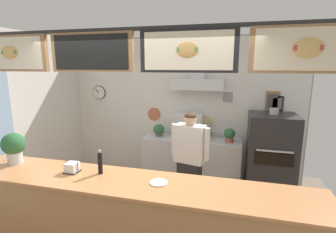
% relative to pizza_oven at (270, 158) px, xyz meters
% --- Properties ---
extents(back_wall_assembly, '(4.60, 2.44, 2.76)m').
position_rel_pizza_oven_xyz_m(back_wall_assembly, '(-1.61, 0.48, 0.74)').
color(back_wall_assembly, gray).
rests_on(back_wall_assembly, ground_plane).
extents(service_counter, '(3.88, 0.65, 1.06)m').
position_rel_pizza_oven_xyz_m(service_counter, '(-1.63, -1.99, -0.21)').
color(service_counter, '#B77F4C').
rests_on(service_counter, ground_plane).
extents(back_prep_counter, '(1.81, 0.53, 0.90)m').
position_rel_pizza_oven_xyz_m(back_prep_counter, '(-1.36, 0.24, -0.29)').
color(back_prep_counter, silver).
rests_on(back_prep_counter, ground_plane).
extents(pizza_oven, '(0.74, 0.74, 1.57)m').
position_rel_pizza_oven_xyz_m(pizza_oven, '(0.00, 0.00, 0.00)').
color(pizza_oven, '#232326').
rests_on(pizza_oven, ground_plane).
extents(shop_worker, '(0.57, 0.31, 1.59)m').
position_rel_pizza_oven_xyz_m(shop_worker, '(-1.20, -0.85, 0.11)').
color(shop_worker, '#232328').
rests_on(shop_worker, ground_plane).
extents(espresso_machine, '(0.53, 0.46, 0.47)m').
position_rel_pizza_oven_xyz_m(espresso_machine, '(-1.41, 0.21, 0.39)').
color(espresso_machine, silver).
rests_on(espresso_machine, back_prep_counter).
extents(potted_sage, '(0.15, 0.15, 0.20)m').
position_rel_pizza_oven_xyz_m(potted_sage, '(-1.05, 0.21, 0.27)').
color(potted_sage, beige).
rests_on(potted_sage, back_prep_counter).
extents(potted_oregano, '(0.21, 0.21, 0.23)m').
position_rel_pizza_oven_xyz_m(potted_oregano, '(-1.99, 0.27, 0.28)').
color(potted_oregano, '#4C4C51').
rests_on(potted_oregano, back_prep_counter).
extents(potted_basil, '(0.20, 0.20, 0.25)m').
position_rel_pizza_oven_xyz_m(potted_basil, '(-0.67, 0.20, 0.30)').
color(potted_basil, '#9E563D').
rests_on(potted_basil, back_prep_counter).
extents(pepper_grinder, '(0.05, 0.05, 0.28)m').
position_rel_pizza_oven_xyz_m(pepper_grinder, '(-2.01, -1.90, 0.46)').
color(pepper_grinder, black).
rests_on(pepper_grinder, service_counter).
extents(napkin_holder, '(0.15, 0.15, 0.13)m').
position_rel_pizza_oven_xyz_m(napkin_holder, '(-2.34, -1.94, 0.38)').
color(napkin_holder, '#262628').
rests_on(napkin_holder, service_counter).
extents(condiment_plate, '(0.18, 0.18, 0.01)m').
position_rel_pizza_oven_xyz_m(condiment_plate, '(-1.33, -1.96, 0.33)').
color(condiment_plate, white).
rests_on(condiment_plate, service_counter).
extents(basil_vase, '(0.27, 0.27, 0.38)m').
position_rel_pizza_oven_xyz_m(basil_vase, '(-3.17, -1.89, 0.53)').
color(basil_vase, silver).
rests_on(basil_vase, service_counter).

